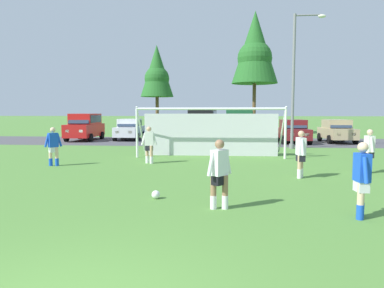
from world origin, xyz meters
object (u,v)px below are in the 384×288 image
at_px(parked_car_slot_center_left, 162,127).
at_px(street_lamp, 296,80).
at_px(player_striker_near, 369,151).
at_px(parked_car_slot_far_right, 337,131).
at_px(parked_car_slot_left, 130,129).
at_px(parked_car_slot_far_left, 85,127).
at_px(soccer_ball, 156,195).
at_px(parked_car_slot_center, 203,124).
at_px(parked_car_slot_right, 293,131).
at_px(soccer_goal, 210,131).
at_px(player_defender_far, 53,147).
at_px(player_winger_right, 149,145).
at_px(player_trailing_back, 362,180).
at_px(player_winger_left, 301,154).
at_px(parked_car_slot_center_right, 240,125).
at_px(player_midfield_center, 219,174).

relative_size(parked_car_slot_center_left, street_lamp, 0.57).
xyz_separation_m(player_striker_near, parked_car_slot_far_right, (2.94, 14.03, 0.05)).
height_order(parked_car_slot_left, street_lamp, street_lamp).
distance_m(parked_car_slot_far_left, street_lamp, 16.83).
height_order(soccer_ball, player_striker_near, player_striker_near).
relative_size(player_striker_near, parked_car_slot_center, 0.34).
height_order(parked_car_slot_far_left, parked_car_slot_center_left, same).
bearing_deg(parked_car_slot_right, parked_car_slot_far_right, 13.13).
bearing_deg(soccer_goal, parked_car_slot_right, 56.57).
relative_size(soccer_ball, player_defender_far, 0.13).
relative_size(player_winger_right, parked_car_slot_far_left, 0.35).
relative_size(parked_car_slot_left, parked_car_slot_right, 1.01).
bearing_deg(parked_car_slot_center, soccer_goal, -83.57).
distance_m(player_trailing_back, street_lamp, 15.40).
relative_size(soccer_goal, player_striker_near, 4.55).
bearing_deg(soccer_ball, parked_car_slot_left, 107.48).
distance_m(parked_car_slot_center_left, parked_car_slot_center, 3.46).
height_order(player_winger_right, parked_car_slot_right, parked_car_slot_right).
xyz_separation_m(player_winger_left, parked_car_slot_far_left, (-14.05, 15.41, 0.29)).
xyz_separation_m(parked_car_slot_center_right, parked_car_slot_right, (3.93, 0.27, -0.47)).
relative_size(soccer_goal, player_winger_right, 4.55).
bearing_deg(player_defender_far, parked_car_slot_center_right, 56.41).
relative_size(soccer_ball, parked_car_slot_center_left, 0.05).
xyz_separation_m(soccer_ball, parked_car_slot_center_left, (-3.40, 19.03, 1.00)).
relative_size(parked_car_slot_far_left, parked_car_slot_left, 1.09).
bearing_deg(player_midfield_center, soccer_ball, 153.77).
height_order(player_striker_near, parked_car_slot_center, parked_car_slot_center).
height_order(player_midfield_center, parked_car_slot_far_right, parked_car_slot_far_right).
xyz_separation_m(player_winger_left, player_winger_right, (-5.98, 2.94, 0.00)).
relative_size(player_winger_right, player_trailing_back, 1.00).
bearing_deg(soccer_ball, parked_car_slot_center_right, 81.12).
bearing_deg(parked_car_slot_center_right, player_striker_near, -71.48).
relative_size(player_striker_near, parked_car_slot_far_left, 0.35).
relative_size(player_midfield_center, parked_car_slot_center_left, 0.35).
bearing_deg(soccer_goal, parked_car_slot_center_left, 114.21).
bearing_deg(parked_car_slot_center_right, player_midfield_center, -93.34).
distance_m(parked_car_slot_far_right, street_lamp, 7.28).
bearing_deg(parked_car_slot_center, player_winger_left, -73.41).
relative_size(player_winger_right, street_lamp, 0.20).
bearing_deg(parked_car_slot_center_right, soccer_ball, -98.88).
bearing_deg(player_trailing_back, street_lamp, 84.97).
bearing_deg(parked_car_slot_far_left, soccer_goal, -41.97).
bearing_deg(player_defender_far, player_striker_near, -2.63).
height_order(player_winger_right, parked_car_slot_left, parked_car_slot_left).
bearing_deg(street_lamp, player_winger_right, -136.27).
bearing_deg(player_midfield_center, parked_car_slot_left, 111.02).
height_order(parked_car_slot_far_left, parked_car_slot_center, parked_car_slot_center).
bearing_deg(player_trailing_back, soccer_ball, 164.92).
bearing_deg(parked_car_slot_right, player_midfield_center, -104.94).
bearing_deg(street_lamp, parked_car_slot_center_right, 129.29).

